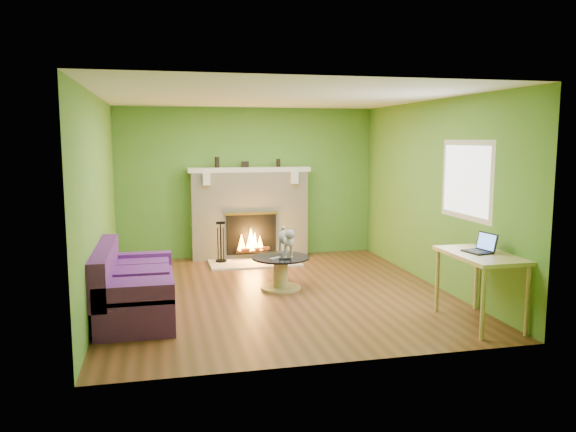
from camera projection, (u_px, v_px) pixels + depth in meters
name	position (u px, v px, depth m)	size (l,w,h in m)	color
floor	(277.00, 292.00, 7.60)	(5.00, 5.00, 0.00)	#533017
ceiling	(276.00, 97.00, 7.25)	(5.00, 5.00, 0.00)	white
wall_back	(248.00, 183.00, 9.84)	(5.00, 5.00, 0.00)	#53862B
wall_front	(333.00, 225.00, 5.01)	(5.00, 5.00, 0.00)	#53862B
wall_left	(99.00, 201.00, 6.93)	(5.00, 5.00, 0.00)	#53862B
wall_right	(432.00, 193.00, 7.92)	(5.00, 5.00, 0.00)	#53862B
window_frame	(466.00, 180.00, 7.01)	(1.20, 1.20, 0.00)	silver
window_pane	(466.00, 180.00, 7.01)	(1.06, 1.06, 0.00)	white
fireplace	(250.00, 214.00, 9.73)	(2.10, 0.46, 1.58)	beige
hearth	(255.00, 263.00, 9.34)	(1.50, 0.75, 0.03)	beige
mantel	(249.00, 170.00, 9.61)	(2.10, 0.28, 0.08)	silver
sofa	(132.00, 288.00, 6.58)	(0.87, 1.84, 0.83)	#4A1962
coffee_table	(281.00, 270.00, 7.75)	(0.80, 0.80, 0.45)	#D9BE75
desk	(481.00, 262.00, 6.23)	(0.63, 1.08, 0.80)	#D9BE75
cat	(286.00, 241.00, 7.76)	(0.25, 0.67, 0.42)	#5E5E63
remote_silver	(275.00, 258.00, 7.58)	(0.17, 0.04, 0.02)	#97979A
remote_black	(285.00, 259.00, 7.55)	(0.16, 0.04, 0.02)	black
laptop	(478.00, 243.00, 6.24)	(0.26, 0.30, 0.22)	black
fire_tools	(221.00, 242.00, 9.31)	(0.18, 0.18, 0.68)	black
mantel_vase_left	(217.00, 162.00, 9.50)	(0.08, 0.08, 0.18)	black
mantel_vase_right	(278.00, 163.00, 9.73)	(0.07, 0.07, 0.14)	black
mantel_box	(245.00, 164.00, 9.61)	(0.12, 0.08, 0.10)	black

